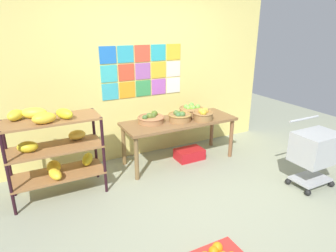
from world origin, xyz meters
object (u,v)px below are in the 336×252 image
at_px(fruit_basket_left, 151,119).
at_px(shopping_cart, 316,150).
at_px(display_table, 179,125).
at_px(fruit_basket_centre, 180,116).
at_px(produce_crate_under_table, 189,154).
at_px(fruit_basket_back_left, 203,115).
at_px(fruit_basket_right, 191,110).
at_px(banana_shelf_unit, 54,144).

bearing_deg(fruit_basket_left, shopping_cart, -44.38).
bearing_deg(display_table, fruit_basket_centre, -111.44).
bearing_deg(produce_crate_under_table, fruit_basket_back_left, -40.67).
bearing_deg(fruit_basket_left, fruit_basket_centre, -18.60).
relative_size(display_table, fruit_basket_right, 4.48).
bearing_deg(fruit_basket_left, fruit_basket_back_left, -19.11).
bearing_deg(display_table, produce_crate_under_table, -12.77).
relative_size(banana_shelf_unit, display_table, 0.65).
relative_size(fruit_basket_right, fruit_basket_left, 0.98).
bearing_deg(produce_crate_under_table, banana_shelf_unit, -176.96).
bearing_deg(shopping_cart, banana_shelf_unit, 142.01).
height_order(banana_shelf_unit, shopping_cart, banana_shelf_unit).
xyz_separation_m(fruit_basket_back_left, fruit_basket_centre, (-0.33, 0.12, -0.01)).
bearing_deg(display_table, fruit_basket_back_left, -27.37).
relative_size(fruit_basket_centre, produce_crate_under_table, 0.81).
distance_m(banana_shelf_unit, display_table, 1.81).
relative_size(banana_shelf_unit, fruit_basket_centre, 3.20).
bearing_deg(fruit_basket_back_left, banana_shelf_unit, 179.45).
relative_size(fruit_basket_back_left, shopping_cart, 0.35).
relative_size(produce_crate_under_table, shopping_cart, 0.49).
distance_m(display_table, produce_crate_under_table, 0.54).
distance_m(banana_shelf_unit, produce_crate_under_table, 2.06).
height_order(banana_shelf_unit, fruit_basket_centre, banana_shelf_unit).
relative_size(fruit_basket_left, produce_crate_under_table, 0.91).
bearing_deg(fruit_basket_right, display_table, -153.88).
bearing_deg(produce_crate_under_table, display_table, 167.23).
height_order(fruit_basket_left, produce_crate_under_table, fruit_basket_left).
height_order(display_table, fruit_basket_back_left, fruit_basket_back_left).
bearing_deg(fruit_basket_right, produce_crate_under_table, -125.26).
bearing_deg(fruit_basket_right, shopping_cart, -61.77).
relative_size(fruit_basket_right, shopping_cart, 0.44).
distance_m(banana_shelf_unit, fruit_basket_back_left, 2.11).
bearing_deg(fruit_basket_back_left, fruit_basket_right, 92.39).
relative_size(banana_shelf_unit, fruit_basket_left, 2.86).
distance_m(fruit_basket_right, fruit_basket_centre, 0.37).
distance_m(banana_shelf_unit, fruit_basket_centre, 1.78).
distance_m(display_table, fruit_basket_left, 0.45).
xyz_separation_m(fruit_basket_back_left, shopping_cart, (0.85, -1.30, -0.23)).
xyz_separation_m(fruit_basket_left, produce_crate_under_table, (0.59, -0.13, -0.64)).
height_order(display_table, produce_crate_under_table, display_table).
height_order(display_table, fruit_basket_centre, fruit_basket_centre).
distance_m(display_table, fruit_basket_right, 0.37).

